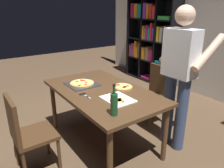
{
  "coord_description": "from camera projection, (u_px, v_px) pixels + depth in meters",
  "views": [
    {
      "loc": [
        2.09,
        -1.33,
        1.73
      ],
      "look_at": [
        0.0,
        0.15,
        0.8
      ],
      "focal_mm": 34.46,
      "sensor_mm": 36.0,
      "label": 1
    }
  ],
  "objects": [
    {
      "name": "ground_plane",
      "position": [
        103.0,
        141.0,
        2.92
      ],
      "size": [
        12.0,
        12.0,
        0.0
      ],
      "primitive_type": "plane",
      "color": "brown"
    },
    {
      "name": "back_wall",
      "position": [
        223.0,
        26.0,
        3.86
      ],
      "size": [
        6.4,
        0.1,
        2.8
      ],
      "primitive_type": "cube",
      "color": "silver",
      "rests_on": "ground_plane"
    },
    {
      "name": "dining_table",
      "position": [
        102.0,
        96.0,
        2.69
      ],
      "size": [
        1.6,
        0.93,
        0.75
      ],
      "color": "#4C331E",
      "rests_on": "ground_plane"
    },
    {
      "name": "chair_near_camera",
      "position": [
        26.0,
        131.0,
        2.23
      ],
      "size": [
        0.42,
        0.42,
        0.9
      ],
      "color": "#472D19",
      "rests_on": "ground_plane"
    },
    {
      "name": "chair_far_side",
      "position": [
        155.0,
        91.0,
        3.27
      ],
      "size": [
        0.42,
        0.42,
        0.9
      ],
      "color": "#472D19",
      "rests_on": "ground_plane"
    },
    {
      "name": "bookshelf",
      "position": [
        152.0,
        40.0,
        5.04
      ],
      "size": [
        1.4,
        0.35,
        1.95
      ],
      "color": "black",
      "rests_on": "ground_plane"
    },
    {
      "name": "person_serving_pizza",
      "position": [
        180.0,
        72.0,
        2.54
      ],
      "size": [
        0.55,
        0.54,
        1.75
      ],
      "color": "#38476B",
      "rests_on": "ground_plane"
    },
    {
      "name": "pepperoni_pizza_on_tray",
      "position": [
        82.0,
        84.0,
        2.85
      ],
      "size": [
        0.38,
        0.38,
        0.04
      ],
      "color": "#2D2D33",
      "rests_on": "dining_table"
    },
    {
      "name": "pizza_slices_on_towel",
      "position": [
        118.0,
        100.0,
        2.37
      ],
      "size": [
        0.36,
        0.28,
        0.03
      ],
      "color": "white",
      "rests_on": "dining_table"
    },
    {
      "name": "wine_bottle",
      "position": [
        114.0,
        104.0,
        2.02
      ],
      "size": [
        0.07,
        0.07,
        0.32
      ],
      "color": "#194723",
      "rests_on": "dining_table"
    },
    {
      "name": "kitchen_scissors",
      "position": [
        84.0,
        95.0,
        2.51
      ],
      "size": [
        0.19,
        0.09,
        0.01
      ],
      "color": "silver",
      "rests_on": "dining_table"
    },
    {
      "name": "second_pizza_plain",
      "position": [
        123.0,
        87.0,
        2.74
      ],
      "size": [
        0.25,
        0.25,
        0.03
      ],
      "color": "tan",
      "rests_on": "dining_table"
    }
  ]
}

